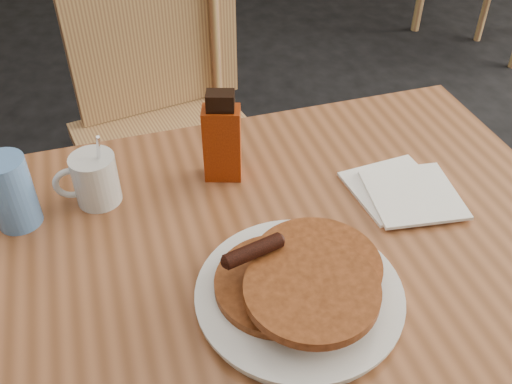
# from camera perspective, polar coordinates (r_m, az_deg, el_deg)

# --- Properties ---
(main_table) EXTENTS (1.20, 0.83, 0.75)m
(main_table) POSITION_cam_1_polar(r_m,az_deg,el_deg) (0.90, -1.34, -8.71)
(main_table) COLOR brown
(main_table) RESTS_ON floor
(chair_main_far) EXTENTS (0.54, 0.54, 1.02)m
(chair_main_far) POSITION_cam_1_polar(r_m,az_deg,el_deg) (1.54, -9.15, 9.69)
(chair_main_far) COLOR tan
(chair_main_far) RESTS_ON floor
(pancake_plate) EXTENTS (0.29, 0.29, 0.09)m
(pancake_plate) POSITION_cam_1_polar(r_m,az_deg,el_deg) (0.80, 4.42, -9.52)
(pancake_plate) COLOR silver
(pancake_plate) RESTS_ON main_table
(coffee_mug) EXTENTS (0.11, 0.07, 0.14)m
(coffee_mug) POSITION_cam_1_polar(r_m,az_deg,el_deg) (0.97, -15.90, 1.30)
(coffee_mug) COLOR silver
(coffee_mug) RESTS_ON main_table
(syrup_bottle) EXTENTS (0.07, 0.06, 0.17)m
(syrup_bottle) POSITION_cam_1_polar(r_m,az_deg,el_deg) (0.97, -3.42, 5.28)
(syrup_bottle) COLOR maroon
(syrup_bottle) RESTS_ON main_table
(napkin_stack) EXTENTS (0.18, 0.19, 0.01)m
(napkin_stack) POSITION_cam_1_polar(r_m,az_deg,el_deg) (1.01, 14.57, 0.05)
(napkin_stack) COLOR white
(napkin_stack) RESTS_ON main_table
(blue_tumbler) EXTENTS (0.08, 0.08, 0.12)m
(blue_tumbler) POSITION_cam_1_polar(r_m,az_deg,el_deg) (0.97, -23.30, -0.02)
(blue_tumbler) COLOR #5380C3
(blue_tumbler) RESTS_ON main_table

